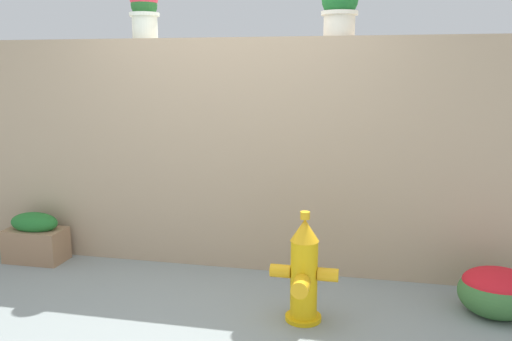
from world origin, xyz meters
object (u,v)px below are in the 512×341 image
Objects in this scene: potted_plant_2 at (340,4)px; planter_box at (36,238)px; fire_hydrant at (304,273)px; flower_bush_left at (497,290)px; potted_plant_1 at (144,12)px.

potted_plant_2 is 0.83× the size of planter_box.
fire_hydrant is 1.36m from flower_bush_left.
fire_hydrant is 1.45× the size of flower_bush_left.
fire_hydrant is (-0.13, -1.00, -1.84)m from potted_plant_2.
potted_plant_1 is 3.51m from flower_bush_left.
fire_hydrant is at bearing -14.31° from planter_box.
flower_bush_left is at bearing -12.81° from potted_plant_1.
potted_plant_2 is at bearing 82.75° from fire_hydrant.
flower_bush_left is (1.18, -0.62, -2.00)m from potted_plant_2.
planter_box is (-2.46, 0.63, -0.13)m from fire_hydrant.
fire_hydrant is at bearing -33.79° from potted_plant_1.
planter_box is at bearing 176.15° from flower_bush_left.
fire_hydrant is (1.52, -1.02, -1.82)m from potted_plant_1.
fire_hydrant is 2.55m from planter_box.
flower_bush_left is at bearing -27.91° from potted_plant_2.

